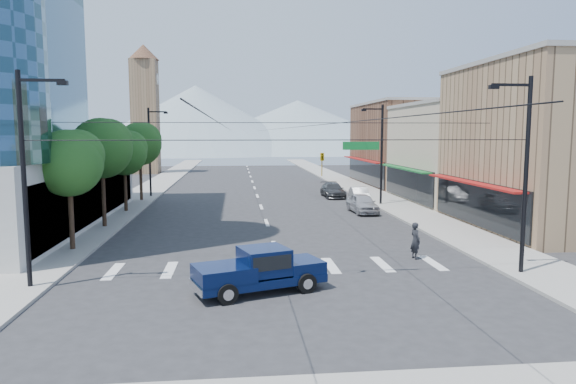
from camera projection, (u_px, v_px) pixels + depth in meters
name	position (u px, v px, depth m)	size (l,w,h in m)	color
ground	(285.00, 276.00, 23.49)	(160.00, 160.00, 0.00)	#28282B
sidewalk_left	(154.00, 187.00, 61.80)	(4.00, 120.00, 0.15)	gray
sidewalk_right	(350.00, 184.00, 64.23)	(4.00, 120.00, 0.15)	gray
shop_near	(564.00, 148.00, 34.77)	(12.00, 14.00, 11.00)	#8C6B4C
shop_mid	(470.00, 154.00, 48.72)	(12.00, 14.00, 9.00)	tan
shop_far	(413.00, 145.00, 64.47)	(12.00, 18.00, 10.00)	brown
clock_tower	(145.00, 107.00, 81.88)	(4.80, 4.80, 20.40)	#8C6B4C
mountain_left	(196.00, 119.00, 168.95)	(80.00, 80.00, 22.00)	gray
mountain_right	(298.00, 126.00, 182.61)	(90.00, 90.00, 18.00)	gray
tree_near	(72.00, 161.00, 27.83)	(3.65, 3.64, 6.71)	black
tree_midnear	(104.00, 146.00, 34.68)	(4.09, 4.09, 7.52)	black
tree_midfar	(126.00, 152.00, 41.66)	(3.65, 3.64, 6.71)	black
tree_far	(141.00, 143.00, 48.51)	(4.09, 4.09, 7.52)	black
signal_rig	(292.00, 176.00, 21.99)	(21.80, 0.20, 9.00)	black
lamp_pole_nw	(151.00, 149.00, 51.49)	(2.00, 0.25, 9.00)	black
lamp_pole_ne	(380.00, 150.00, 45.75)	(2.00, 0.25, 9.00)	black
pickup_truck	(259.00, 269.00, 20.95)	(5.72, 3.56, 1.83)	#08153E
pedestrian	(415.00, 241.00, 26.52)	(0.70, 0.46, 1.92)	black
parked_car_near	(362.00, 203.00, 41.84)	(1.84, 4.58, 1.56)	#A9A8AD
parked_car_mid	(360.00, 195.00, 48.34)	(1.47, 4.23, 1.39)	silver
parked_car_far	(333.00, 190.00, 52.06)	(2.01, 4.95, 1.44)	#333436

